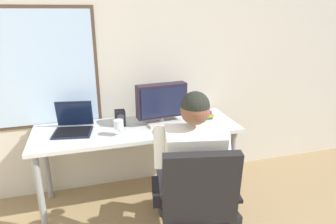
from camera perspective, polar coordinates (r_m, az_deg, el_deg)
name	(u,v)px	position (r m, az deg, el deg)	size (l,w,h in m)	color
wall_rear	(122,46)	(2.84, -8.91, 12.56)	(5.94, 0.08, 2.84)	beige
desk	(138,135)	(2.69, -5.84, -4.52)	(1.80, 0.62, 0.73)	gray
office_chair	(197,201)	(2.03, 5.59, -16.68)	(0.63, 0.58, 0.95)	black
person_seated	(190,166)	(2.19, 4.28, -10.43)	(0.60, 0.85, 1.25)	#414152
crt_monitor	(162,102)	(2.68, -1.24, 1.93)	(0.47, 0.26, 0.37)	beige
laptop	(74,124)	(2.67, -17.79, -2.14)	(0.35, 0.34, 0.25)	black
wine_glass	(119,125)	(2.47, -9.53, -2.49)	(0.08, 0.08, 0.14)	silver
desk_speaker	(120,118)	(2.68, -9.24, -1.16)	(0.09, 0.10, 0.14)	black
book_stack	(203,115)	(2.86, 6.71, -0.49)	(0.18, 0.15, 0.08)	#2D7646
coffee_mug	(200,120)	(2.66, 6.20, -1.60)	(0.08, 0.08, 0.11)	#264491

